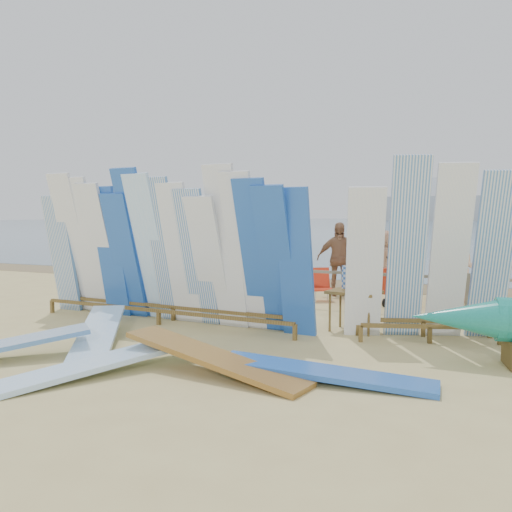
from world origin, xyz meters
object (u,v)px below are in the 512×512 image
at_px(flat_board_c, 214,375).
at_px(stroller, 399,286).
at_px(beach_chair_right, 321,291).
at_px(beachgoer_2, 186,255).
at_px(beachgoer_3, 293,261).
at_px(beachgoer_5, 387,258).
at_px(flat_board_b, 99,374).
at_px(beachgoer_6, 443,264).
at_px(beachgoer_extra_1, 158,255).
at_px(beachgoer_11, 214,248).
at_px(beachgoer_4, 338,259).
at_px(beachgoer_7, 439,268).
at_px(flat_board_d, 326,381).
at_px(main_surfboard_rack, 165,254).
at_px(flat_board_a, 99,343).
at_px(vendor_table, 354,310).
at_px(beachgoer_8, 463,269).
at_px(beachgoer_1, 168,251).
at_px(side_surfboard_rack, 429,258).
at_px(beachgoer_0, 113,257).

bearing_deg(flat_board_c, stroller, -1.42).
xyz_separation_m(beach_chair_right, beachgoer_2, (-4.51, 1.25, 0.65)).
distance_m(beachgoer_3, beachgoer_5, 2.93).
bearing_deg(flat_board_b, beachgoer_6, 93.69).
xyz_separation_m(stroller, beachgoer_extra_1, (-7.13, 1.00, 0.42)).
height_order(beachgoer_11, beachgoer_4, beachgoer_11).
bearing_deg(beachgoer_7, beachgoer_11, -96.99).
bearing_deg(flat_board_c, flat_board_d, -67.07).
distance_m(stroller, beachgoer_11, 7.57).
bearing_deg(flat_board_d, beachgoer_3, 18.08).
height_order(flat_board_c, beachgoer_3, beachgoer_3).
height_order(main_surfboard_rack, flat_board_a, main_surfboard_rack).
distance_m(beach_chair_right, beachgoer_4, 1.27).
height_order(beachgoer_7, beachgoer_6, beachgoer_6).
bearing_deg(beachgoer_extra_1, vendor_table, -52.87).
height_order(stroller, beachgoer_extra_1, beachgoer_extra_1).
relative_size(stroller, beachgoer_3, 0.69).
distance_m(flat_board_c, beachgoer_8, 7.75).
height_order(beachgoer_4, beachgoer_3, beachgoer_4).
height_order(flat_board_a, flat_board_d, flat_board_a).
bearing_deg(beachgoer_11, beachgoer_7, 78.24).
height_order(beachgoer_extra_1, beachgoer_3, beachgoer_extra_1).
bearing_deg(beachgoer_4, beachgoer_1, 150.88).
height_order(flat_board_d, beach_chair_right, beach_chair_right).
relative_size(side_surfboard_rack, beachgoer_7, 1.90).
xyz_separation_m(beachgoer_extra_1, beachgoer_1, (-0.43, 1.18, 0.02)).
height_order(vendor_table, flat_board_b, vendor_table).
distance_m(flat_board_c, beachgoer_2, 9.13).
height_order(vendor_table, flat_board_a, vendor_table).
bearing_deg(beachgoer_0, beachgoer_extra_1, 118.35).
relative_size(flat_board_d, beachgoer_5, 1.67).
relative_size(beachgoer_8, beachgoer_4, 0.86).
bearing_deg(beachgoer_3, beachgoer_6, -88.66).
xyz_separation_m(flat_board_b, beachgoer_1, (-4.85, 9.09, 0.89)).
relative_size(vendor_table, beachgoer_extra_1, 0.67).
height_order(beachgoer_extra_1, beachgoer_11, beachgoer_11).
distance_m(flat_board_a, beachgoer_3, 6.99).
relative_size(beachgoer_11, beachgoer_6, 1.11).
bearing_deg(beachgoer_11, stroller, 68.51).
xyz_separation_m(main_surfboard_rack, beachgoer_7, (4.53, 4.84, -0.53)).
height_order(stroller, beachgoer_4, beachgoer_4).
height_order(flat_board_a, beachgoer_8, beachgoer_8).
xyz_separation_m(beachgoer_3, beachgoer_7, (3.77, -0.20, -0.03)).
distance_m(main_surfboard_rack, beachgoer_extra_1, 5.82).
bearing_deg(main_surfboard_rack, stroller, 47.86).
height_order(flat_board_d, beachgoer_4, beachgoer_4).
xyz_separation_m(flat_board_b, beachgoer_3, (-0.31, 8.22, 0.82)).
distance_m(flat_board_b, stroller, 7.45).
xyz_separation_m(flat_board_b, beachgoer_extra_1, (-4.42, 7.92, 0.87)).
bearing_deg(beachgoer_8, side_surfboard_rack, -103.86).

